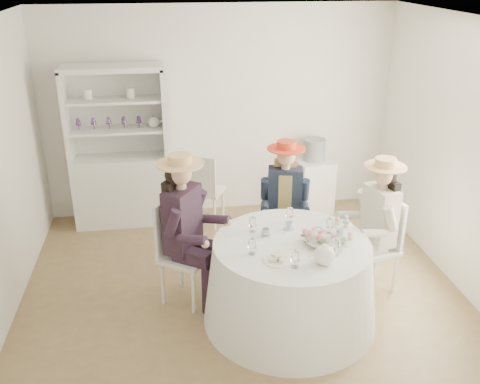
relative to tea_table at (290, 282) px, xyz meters
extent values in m
plane|color=olive|center=(-0.37, 0.59, -0.41)|extent=(4.50, 4.50, 0.00)
plane|color=white|center=(-0.37, 0.59, 2.29)|extent=(4.50, 4.50, 0.00)
plane|color=white|center=(-0.37, 2.59, 0.94)|extent=(4.50, 0.00, 4.50)
plane|color=white|center=(-0.37, -1.41, 0.94)|extent=(4.50, 0.00, 4.50)
plane|color=white|center=(1.88, 0.59, 0.94)|extent=(0.00, 4.50, 4.50)
cone|color=white|center=(0.00, 0.00, -0.01)|extent=(1.63, 1.63, 0.80)
cylinder|color=white|center=(0.00, 0.00, 0.40)|extent=(1.43, 1.43, 0.02)
cube|color=silver|center=(-1.66, 2.34, 0.04)|extent=(1.27, 0.71, 0.90)
cube|color=silver|center=(-1.66, 2.54, 1.04)|extent=(1.18, 0.31, 1.10)
cube|color=silver|center=(-1.66, 2.34, 1.59)|extent=(1.27, 0.71, 0.06)
cube|color=silver|center=(-2.24, 2.34, 1.04)|extent=(0.14, 0.45, 1.10)
cube|color=silver|center=(-1.08, 2.34, 1.04)|extent=(0.14, 0.45, 1.10)
cube|color=silver|center=(-1.66, 2.34, 0.84)|extent=(1.18, 0.65, 0.03)
cube|color=silver|center=(-1.66, 2.34, 1.21)|extent=(1.18, 0.65, 0.03)
sphere|color=white|center=(-1.21, 2.34, 0.92)|extent=(0.14, 0.14, 0.14)
cube|color=silver|center=(0.86, 2.34, -0.05)|extent=(0.54, 0.54, 0.73)
cylinder|color=black|center=(0.86, 2.34, 0.46)|extent=(0.34, 0.34, 0.29)
cube|color=silver|center=(-0.94, 0.45, 0.09)|extent=(0.61, 0.61, 0.04)
cylinder|color=silver|center=(-0.90, 0.21, -0.17)|extent=(0.04, 0.04, 0.48)
cylinder|color=silver|center=(-0.70, 0.50, -0.17)|extent=(0.04, 0.04, 0.48)
cylinder|color=silver|center=(-1.19, 0.40, -0.17)|extent=(0.04, 0.04, 0.48)
cylinder|color=silver|center=(-0.99, 0.70, -0.17)|extent=(0.04, 0.04, 0.48)
cube|color=silver|center=(-1.11, 0.56, 0.38)|extent=(0.26, 0.37, 0.55)
cube|color=black|center=(-0.96, 0.46, 0.49)|extent=(0.40, 0.45, 0.64)
cube|color=black|center=(-0.89, 0.30, 0.17)|extent=(0.39, 0.33, 0.13)
cylinder|color=black|center=(-0.76, 0.21, -0.16)|extent=(0.11, 0.11, 0.51)
cylinder|color=black|center=(-1.05, 0.25, 0.57)|extent=(0.21, 0.19, 0.30)
cube|color=black|center=(-0.78, 0.46, 0.17)|extent=(0.39, 0.33, 0.13)
cylinder|color=black|center=(-0.65, 0.37, -0.16)|extent=(0.11, 0.11, 0.51)
cylinder|color=black|center=(-0.80, 0.63, 0.57)|extent=(0.21, 0.19, 0.30)
cylinder|color=#D8A889|center=(-0.96, 0.46, 0.83)|extent=(0.10, 0.10, 0.09)
sphere|color=#D8A889|center=(-0.96, 0.46, 0.95)|extent=(0.21, 0.21, 0.21)
sphere|color=black|center=(-1.00, 0.49, 0.94)|extent=(0.21, 0.21, 0.21)
cube|color=black|center=(-1.03, 0.51, 0.68)|extent=(0.22, 0.27, 0.42)
cylinder|color=tan|center=(-0.96, 0.46, 1.05)|extent=(0.44, 0.44, 0.01)
cylinder|color=tan|center=(-0.96, 0.46, 1.10)|extent=(0.22, 0.22, 0.09)
cube|color=silver|center=(0.17, 1.03, 0.05)|extent=(0.48, 0.48, 0.04)
cylinder|color=silver|center=(-0.03, 0.91, -0.19)|extent=(0.04, 0.04, 0.45)
cylinder|color=silver|center=(0.29, 0.84, -0.19)|extent=(0.04, 0.04, 0.45)
cylinder|color=silver|center=(0.04, 1.23, -0.19)|extent=(0.04, 0.04, 0.45)
cylinder|color=silver|center=(0.36, 1.16, -0.19)|extent=(0.04, 0.04, 0.45)
cube|color=silver|center=(0.20, 1.21, 0.32)|extent=(0.39, 0.11, 0.51)
cube|color=#1A2234|center=(0.17, 1.05, 0.43)|extent=(0.40, 0.27, 0.59)
cube|color=tan|center=(0.17, 1.05, 0.43)|extent=(0.18, 0.25, 0.51)
cube|color=#1A2234|center=(0.05, 0.93, 0.13)|extent=(0.20, 0.37, 0.12)
cylinder|color=#1A2234|center=(0.02, 0.79, -0.18)|extent=(0.10, 0.10, 0.47)
cylinder|color=#1A2234|center=(-0.05, 1.06, 0.50)|extent=(0.13, 0.19, 0.28)
cube|color=#1A2234|center=(0.23, 0.89, 0.13)|extent=(0.20, 0.37, 0.12)
cylinder|color=#1A2234|center=(0.20, 0.76, -0.18)|extent=(0.10, 0.10, 0.47)
cylinder|color=#1A2234|center=(0.37, 0.97, 0.50)|extent=(0.13, 0.19, 0.28)
cylinder|color=#D8A889|center=(0.17, 1.05, 0.74)|extent=(0.09, 0.09, 0.08)
sphere|color=#D8A889|center=(0.17, 1.05, 0.85)|extent=(0.19, 0.19, 0.19)
sphere|color=tan|center=(0.18, 1.10, 0.84)|extent=(0.19, 0.19, 0.19)
cube|color=tan|center=(0.19, 1.13, 0.60)|extent=(0.26, 0.13, 0.39)
cylinder|color=red|center=(0.17, 1.05, 0.95)|extent=(0.41, 0.41, 0.01)
cylinder|color=red|center=(0.17, 1.05, 0.99)|extent=(0.20, 0.20, 0.08)
cube|color=silver|center=(0.97, 0.39, 0.05)|extent=(0.49, 0.49, 0.04)
cylinder|color=silver|center=(0.77, 0.51, -0.18)|extent=(0.04, 0.04, 0.45)
cylinder|color=silver|center=(0.85, 0.20, -0.18)|extent=(0.04, 0.04, 0.45)
cylinder|color=silver|center=(1.09, 0.59, -0.18)|extent=(0.04, 0.04, 0.45)
cylinder|color=silver|center=(1.17, 0.28, -0.18)|extent=(0.04, 0.04, 0.45)
cube|color=silver|center=(1.15, 0.44, 0.33)|extent=(0.12, 0.38, 0.51)
cube|color=beige|center=(0.99, 0.40, 0.43)|extent=(0.29, 0.41, 0.59)
cube|color=beige|center=(0.83, 0.45, 0.13)|extent=(0.37, 0.21, 0.12)
cylinder|color=beige|center=(0.69, 0.42, -0.17)|extent=(0.10, 0.10, 0.47)
cylinder|color=beige|center=(0.90, 0.59, 0.50)|extent=(0.19, 0.13, 0.28)
cube|color=beige|center=(0.87, 0.28, 0.13)|extent=(0.37, 0.21, 0.12)
cylinder|color=beige|center=(0.73, 0.24, -0.17)|extent=(0.10, 0.10, 0.47)
cylinder|color=beige|center=(1.00, 0.18, 0.50)|extent=(0.19, 0.13, 0.28)
cylinder|color=#D8A889|center=(0.99, 0.40, 0.74)|extent=(0.09, 0.09, 0.08)
sphere|color=#D8A889|center=(0.99, 0.40, 0.86)|extent=(0.19, 0.19, 0.19)
sphere|color=black|center=(1.03, 0.41, 0.84)|extent=(0.19, 0.19, 0.19)
cube|color=black|center=(1.07, 0.42, 0.60)|extent=(0.14, 0.26, 0.39)
cylinder|color=tan|center=(0.99, 0.40, 0.95)|extent=(0.41, 0.41, 0.01)
cylinder|color=tan|center=(0.99, 0.40, 0.99)|extent=(0.20, 0.20, 0.08)
cube|color=silver|center=(-0.59, 2.15, 0.04)|extent=(0.53, 0.53, 0.04)
cylinder|color=silver|center=(-0.38, 2.23, -0.19)|extent=(0.04, 0.04, 0.44)
cylinder|color=silver|center=(-0.67, 2.37, -0.19)|extent=(0.04, 0.04, 0.44)
cylinder|color=silver|center=(-0.52, 1.94, -0.19)|extent=(0.04, 0.04, 0.44)
cylinder|color=silver|center=(-0.81, 2.08, -0.19)|extent=(0.04, 0.04, 0.44)
cube|color=silver|center=(-0.67, 1.99, 0.31)|extent=(0.35, 0.19, 0.50)
imported|color=white|center=(-0.21, 0.16, 0.45)|extent=(0.08, 0.08, 0.06)
imported|color=white|center=(0.03, 0.26, 0.45)|extent=(0.08, 0.08, 0.07)
imported|color=white|center=(0.27, 0.10, 0.45)|extent=(0.09, 0.09, 0.06)
imported|color=white|center=(0.21, -0.09, 0.44)|extent=(0.24, 0.24, 0.06)
sphere|color=pink|center=(0.25, -0.03, 0.50)|extent=(0.06, 0.06, 0.06)
sphere|color=white|center=(0.24, 0.01, 0.50)|extent=(0.06, 0.06, 0.06)
sphere|color=pink|center=(0.21, 0.03, 0.50)|extent=(0.06, 0.06, 0.06)
sphere|color=white|center=(0.18, 0.03, 0.50)|extent=(0.06, 0.06, 0.06)
sphere|color=pink|center=(0.15, 0.01, 0.50)|extent=(0.06, 0.06, 0.06)
sphere|color=white|center=(0.14, -0.03, 0.50)|extent=(0.06, 0.06, 0.06)
sphere|color=pink|center=(0.15, -0.06, 0.50)|extent=(0.06, 0.06, 0.06)
sphere|color=white|center=(0.18, -0.08, 0.50)|extent=(0.06, 0.06, 0.06)
sphere|color=pink|center=(0.21, -0.08, 0.50)|extent=(0.06, 0.06, 0.06)
sphere|color=white|center=(0.24, -0.06, 0.50)|extent=(0.06, 0.06, 0.06)
sphere|color=white|center=(0.18, -0.39, 0.49)|extent=(0.18, 0.18, 0.18)
cylinder|color=white|center=(0.29, -0.39, 0.50)|extent=(0.10, 0.03, 0.08)
cylinder|color=white|center=(0.18, -0.39, 0.58)|extent=(0.04, 0.04, 0.02)
cylinder|color=white|center=(-0.19, -0.30, 0.42)|extent=(0.25, 0.25, 0.01)
cube|color=beige|center=(-0.24, -0.31, 0.44)|extent=(0.06, 0.04, 0.03)
cube|color=beige|center=(-0.19, -0.30, 0.45)|extent=(0.06, 0.05, 0.03)
cube|color=beige|center=(-0.15, -0.28, 0.44)|extent=(0.07, 0.06, 0.03)
cube|color=beige|center=(-0.21, -0.26, 0.45)|extent=(0.07, 0.07, 0.03)
cube|color=beige|center=(-0.16, -0.33, 0.44)|extent=(0.06, 0.07, 0.03)
cylinder|color=white|center=(0.45, -0.03, 0.42)|extent=(0.25, 0.25, 0.01)
cylinder|color=white|center=(0.45, -0.03, 0.50)|extent=(0.02, 0.02, 0.16)
cylinder|color=white|center=(0.45, -0.03, 0.58)|extent=(0.18, 0.18, 0.01)
camera|label=1|loc=(-1.07, -4.13, 2.76)|focal=40.00mm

